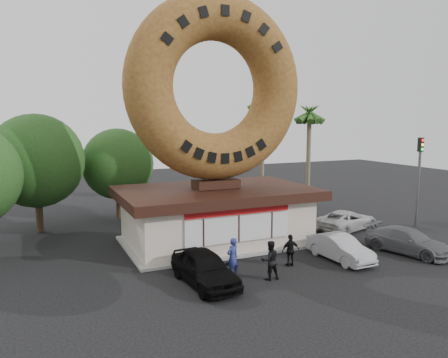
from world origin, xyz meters
TOP-DOWN VIEW (x-y plane):
  - ground at (0.00, 0.00)m, footprint 90.00×90.00m
  - donut_shop at (0.00, 5.98)m, footprint 11.20×7.20m
  - giant_donut at (0.00, 6.00)m, footprint 10.53×2.68m
  - tree_west at (-9.50, 13.00)m, footprint 6.00×6.00m
  - tree_mid at (-4.00, 15.00)m, footprint 5.20×5.20m
  - palm_near at (7.50, 14.00)m, footprint 2.60×2.60m
  - palm_far at (11.00, 12.50)m, footprint 2.60×2.60m
  - street_lamp at (-1.86, 16.00)m, footprint 2.11×0.20m
  - traffic_signal at (14.00, 3.99)m, footprint 0.30×0.38m
  - person_left at (-1.52, 0.43)m, footprint 0.80×0.67m
  - person_center at (-0.10, -0.55)m, footprint 0.91×0.72m
  - person_right at (1.76, 0.63)m, footprint 0.97×0.46m
  - car_black at (-3.05, 0.07)m, footprint 2.12×4.60m
  - car_silver at (4.61, 0.35)m, footprint 1.59×4.06m
  - car_grey at (8.80, -0.18)m, footprint 3.14×5.02m
  - car_white at (9.07, 5.23)m, footprint 5.11×3.41m

SIDE VIEW (x-z plane):
  - ground at x=0.00m, z-range 0.00..0.00m
  - car_white at x=9.07m, z-range 0.00..1.30m
  - car_silver at x=4.61m, z-range 0.00..1.32m
  - car_grey at x=8.80m, z-range 0.00..1.35m
  - car_black at x=-3.05m, z-range 0.00..1.53m
  - person_right at x=1.76m, z-range 0.00..1.62m
  - person_center at x=-0.10m, z-range 0.00..1.81m
  - person_left at x=-1.52m, z-range 0.00..1.87m
  - donut_shop at x=0.00m, z-range -0.13..3.67m
  - traffic_signal at x=14.00m, z-range 0.83..6.90m
  - tree_mid at x=-4.00m, z-range 0.70..7.33m
  - street_lamp at x=-1.86m, z-range 0.48..8.48m
  - tree_west at x=-9.50m, z-range 0.82..8.47m
  - palm_far at x=11.00m, z-range 3.11..11.86m
  - palm_near at x=7.50m, z-range 3.54..13.29m
  - giant_donut at x=0.00m, z-range 3.80..14.33m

